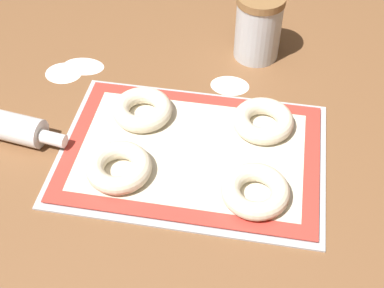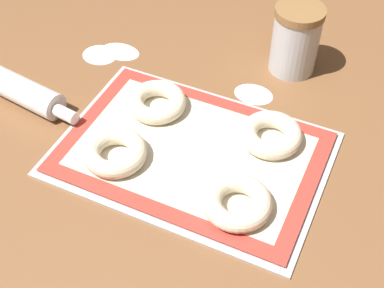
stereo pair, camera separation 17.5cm
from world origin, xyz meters
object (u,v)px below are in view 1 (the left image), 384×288
object	(u,v)px
baking_tray	(192,153)
bagel_back_left	(142,110)
bagel_back_right	(263,121)
bagel_front_left	(119,167)
flour_canister	(258,26)
bagel_front_right	(255,191)

from	to	relation	value
baking_tray	bagel_back_left	world-z (taller)	bagel_back_left
baking_tray	bagel_back_left	distance (m)	0.14
bagel_back_right	bagel_front_left	bearing A→B (deg)	-146.25
bagel_front_left	flour_canister	xyz separation A→B (m)	(0.21, 0.40, 0.05)
bagel_front_left	baking_tray	bearing A→B (deg)	33.41
baking_tray	flour_canister	world-z (taller)	flour_canister
bagel_front_left	bagel_front_right	size ratio (longest dim) A/B	1.00
bagel_front_left	bagel_back_right	distance (m)	0.29
bagel_front_left	bagel_back_left	size ratio (longest dim) A/B	1.00
bagel_front_left	flour_canister	size ratio (longest dim) A/B	0.78
flour_canister	bagel_back_right	bearing A→B (deg)	-81.87
bagel_front_left	bagel_back_left	world-z (taller)	same
bagel_back_left	baking_tray	bearing A→B (deg)	-33.70
baking_tray	bagel_front_left	size ratio (longest dim) A/B	4.19
bagel_front_right	bagel_back_right	size ratio (longest dim) A/B	1.00
bagel_back_left	bagel_back_right	xyz separation A→B (m)	(0.23, 0.01, 0.00)
bagel_front_left	bagel_back_left	distance (m)	0.15
baking_tray	flour_canister	xyz separation A→B (m)	(0.09, 0.32, 0.07)
bagel_back_right	flour_canister	xyz separation A→B (m)	(-0.03, 0.24, 0.05)
bagel_front_left	bagel_front_right	distance (m)	0.24
bagel_back_left	bagel_back_right	size ratio (longest dim) A/B	1.00
bagel_front_left	flour_canister	world-z (taller)	flour_canister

